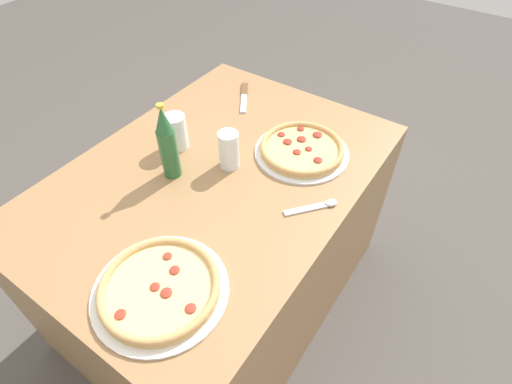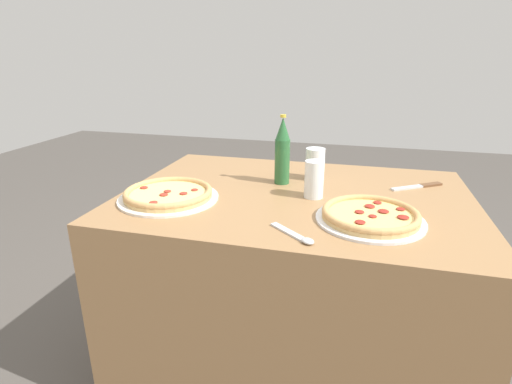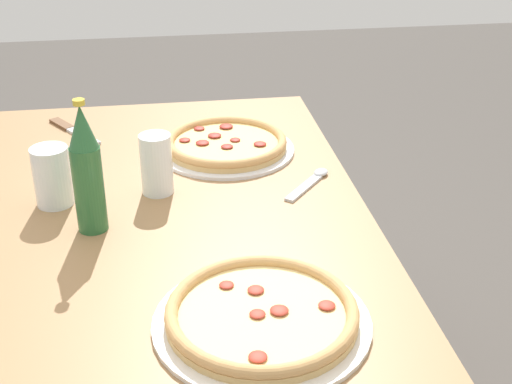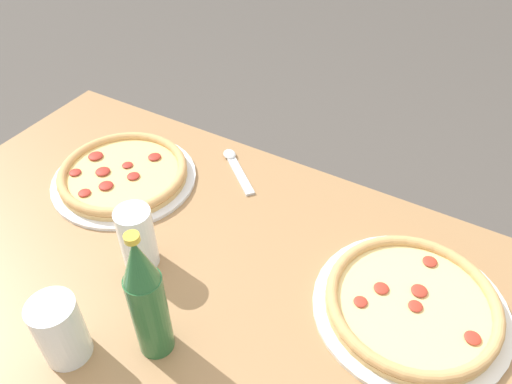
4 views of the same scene
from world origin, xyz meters
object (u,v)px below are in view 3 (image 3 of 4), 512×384
object	(u,v)px
knife	(72,130)
pizza_margherita	(226,144)
spoon	(312,180)
glass_cola	(157,165)
pizza_veggie	(262,315)
beer_bottle	(87,170)
glass_lemonade	(52,178)

from	to	relation	value
knife	pizza_margherita	bearing A→B (deg)	64.20
pizza_margherita	spoon	xyz separation A→B (m)	(0.19, 0.16, -0.01)
pizza_margherita	glass_cola	xyz separation A→B (m)	(0.19, -0.16, 0.04)
pizza_margherita	pizza_veggie	xyz separation A→B (m)	(0.66, -0.02, -0.00)
knife	glass_cola	bearing A→B (deg)	29.20
pizza_margherita	beer_bottle	bearing A→B (deg)	-41.88
glass_lemonade	glass_cola	world-z (taller)	glass_cola
pizza_veggie	pizza_margherita	bearing A→B (deg)	178.37
beer_bottle	knife	world-z (taller)	beer_bottle
glass_lemonade	pizza_veggie	bearing A→B (deg)	37.93
pizza_margherita	knife	xyz separation A→B (m)	(-0.18, -0.37, -0.01)
glass_cola	spoon	bearing A→B (deg)	89.37
knife	beer_bottle	bearing A→B (deg)	8.91
knife	spoon	size ratio (longest dim) A/B	1.34
spoon	knife	bearing A→B (deg)	-124.74
pizza_veggie	glass_cola	size ratio (longest dim) A/B	2.63
spoon	glass_cola	bearing A→B (deg)	-90.63
spoon	pizza_margherita	bearing A→B (deg)	-139.35
beer_bottle	knife	bearing A→B (deg)	-171.09
beer_bottle	knife	size ratio (longest dim) A/B	1.35
pizza_veggie	beer_bottle	xyz separation A→B (m)	(-0.34, -0.27, 0.10)
glass_cola	pizza_margherita	bearing A→B (deg)	138.81
glass_cola	knife	world-z (taller)	glass_cola
pizza_veggie	beer_bottle	world-z (taller)	beer_bottle
pizza_margherita	glass_lemonade	world-z (taller)	glass_lemonade
pizza_margherita	spoon	size ratio (longest dim) A/B	2.23
pizza_veggie	knife	distance (m)	0.90
glass_cola	spoon	distance (m)	0.33
beer_bottle	spoon	world-z (taller)	beer_bottle
pizza_veggie	beer_bottle	distance (m)	0.44
glass_cola	knife	size ratio (longest dim) A/B	0.67
pizza_margherita	glass_lemonade	xyz separation A→B (m)	(0.21, -0.37, 0.04)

